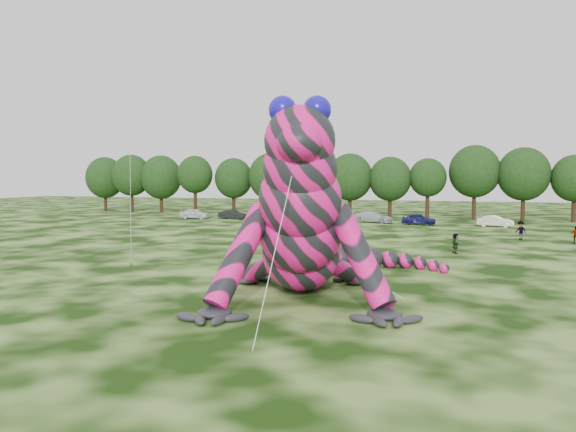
{
  "coord_description": "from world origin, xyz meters",
  "views": [
    {
      "loc": [
        7.08,
        -24.92,
        6.01
      ],
      "look_at": [
        -1.88,
        2.4,
        4.0
      ],
      "focal_mm": 35.0,
      "sensor_mm": 36.0,
      "label": 1
    }
  ],
  "objects_px": {
    "tree_0": "(105,184)",
    "car_3": "(373,217)",
    "car_2": "(296,215)",
    "spectator_0": "(249,235)",
    "tree_7": "(350,185)",
    "tree_9": "(428,189)",
    "car_1": "(232,215)",
    "tree_4": "(234,186)",
    "tree_3": "(195,185)",
    "tree_2": "(161,184)",
    "car_4": "(419,219)",
    "tree_5": "(271,184)",
    "tree_8": "(390,187)",
    "inflatable_gecko": "(301,200)",
    "spectator_1": "(350,233)",
    "spectator_2": "(521,231)",
    "tree_6": "(301,185)",
    "tree_11": "(524,184)",
    "tree_10": "(474,182)",
    "car_0": "(195,214)",
    "car_5": "(495,221)",
    "spectator_5": "(456,244)",
    "spectator_3": "(576,235)"
  },
  "relations": [
    {
      "from": "tree_0",
      "to": "car_3",
      "type": "relative_size",
      "value": 1.83
    },
    {
      "from": "car_2",
      "to": "spectator_0",
      "type": "height_order",
      "value": "spectator_0"
    },
    {
      "from": "tree_7",
      "to": "car_3",
      "type": "bearing_deg",
      "value": -59.44
    },
    {
      "from": "tree_9",
      "to": "car_1",
      "type": "height_order",
      "value": "tree_9"
    },
    {
      "from": "tree_4",
      "to": "tree_3",
      "type": "bearing_deg",
      "value": -164.86
    },
    {
      "from": "tree_2",
      "to": "car_4",
      "type": "bearing_deg",
      "value": -15.25
    },
    {
      "from": "tree_5",
      "to": "car_4",
      "type": "distance_m",
      "value": 26.95
    },
    {
      "from": "tree_4",
      "to": "tree_8",
      "type": "bearing_deg",
      "value": -3.89
    },
    {
      "from": "inflatable_gecko",
      "to": "spectator_1",
      "type": "distance_m",
      "value": 22.25
    },
    {
      "from": "inflatable_gecko",
      "to": "car_3",
      "type": "bearing_deg",
      "value": 78.83
    },
    {
      "from": "tree_9",
      "to": "tree_8",
      "type": "bearing_deg",
      "value": -176.11
    },
    {
      "from": "tree_4",
      "to": "tree_8",
      "type": "xyz_separation_m",
      "value": [
        25.42,
        -1.73,
        -0.06
      ]
    },
    {
      "from": "tree_3",
      "to": "tree_7",
      "type": "xyz_separation_m",
      "value": [
        25.64,
        -0.26,
        0.02
      ]
    },
    {
      "from": "tree_9",
      "to": "spectator_2",
      "type": "relative_size",
      "value": 4.78
    },
    {
      "from": "tree_0",
      "to": "tree_6",
      "type": "bearing_deg",
      "value": -3.94
    },
    {
      "from": "spectator_1",
      "to": "tree_11",
      "type": "bearing_deg",
      "value": 152.22
    },
    {
      "from": "tree_5",
      "to": "car_4",
      "type": "bearing_deg",
      "value": -25.9
    },
    {
      "from": "tree_6",
      "to": "tree_10",
      "type": "xyz_separation_m",
      "value": [
        24.95,
        1.89,
        0.51
      ]
    },
    {
      "from": "tree_9",
      "to": "car_2",
      "type": "xyz_separation_m",
      "value": [
        -17.29,
        -7.65,
        -3.62
      ]
    },
    {
      "from": "inflatable_gecko",
      "to": "tree_10",
      "type": "distance_m",
      "value": 55.89
    },
    {
      "from": "inflatable_gecko",
      "to": "tree_2",
      "type": "xyz_separation_m",
      "value": [
        -41.55,
        55.37,
        0.01
      ]
    },
    {
      "from": "tree_11",
      "to": "car_4",
      "type": "distance_m",
      "value": 17.78
    },
    {
      "from": "tree_8",
      "to": "spectator_1",
      "type": "bearing_deg",
      "value": -88.5
    },
    {
      "from": "car_0",
      "to": "car_5",
      "type": "distance_m",
      "value": 40.56
    },
    {
      "from": "tree_4",
      "to": "inflatable_gecko",
      "type": "bearing_deg",
      "value": -63.01
    },
    {
      "from": "tree_7",
      "to": "tree_10",
      "type": "distance_m",
      "value": 17.58
    },
    {
      "from": "car_0",
      "to": "spectator_5",
      "type": "bearing_deg",
      "value": -126.0
    },
    {
      "from": "spectator_1",
      "to": "tree_9",
      "type": "bearing_deg",
      "value": 171.84
    },
    {
      "from": "tree_6",
      "to": "car_0",
      "type": "height_order",
      "value": "tree_6"
    },
    {
      "from": "car_1",
      "to": "car_3",
      "type": "height_order",
      "value": "car_3"
    },
    {
      "from": "tree_2",
      "to": "car_4",
      "type": "height_order",
      "value": "tree_2"
    },
    {
      "from": "tree_4",
      "to": "car_0",
      "type": "bearing_deg",
      "value": -95.26
    },
    {
      "from": "tree_0",
      "to": "spectator_2",
      "type": "bearing_deg",
      "value": -22.08
    },
    {
      "from": "car_4",
      "to": "spectator_5",
      "type": "xyz_separation_m",
      "value": [
        5.12,
        -26.12,
        0.08
      ]
    },
    {
      "from": "car_0",
      "to": "tree_2",
      "type": "bearing_deg",
      "value": 46.96
    },
    {
      "from": "car_4",
      "to": "spectator_3",
      "type": "relative_size",
      "value": 2.67
    },
    {
      "from": "tree_11",
      "to": "spectator_5",
      "type": "distance_m",
      "value": 38.55
    },
    {
      "from": "tree_3",
      "to": "car_2",
      "type": "distance_m",
      "value": 21.22
    },
    {
      "from": "tree_2",
      "to": "spectator_1",
      "type": "relative_size",
      "value": 5.44
    },
    {
      "from": "tree_10",
      "to": "car_4",
      "type": "bearing_deg",
      "value": -119.16
    },
    {
      "from": "tree_7",
      "to": "tree_8",
      "type": "bearing_deg",
      "value": 1.78
    },
    {
      "from": "tree_2",
      "to": "car_4",
      "type": "relative_size",
      "value": 2.31
    },
    {
      "from": "car_4",
      "to": "car_5",
      "type": "distance_m",
      "value": 9.03
    },
    {
      "from": "tree_11",
      "to": "car_2",
      "type": "xyz_separation_m",
      "value": [
        -30.01,
        -8.5,
        -4.31
      ]
    },
    {
      "from": "tree_5",
      "to": "tree_11",
      "type": "xyz_separation_m",
      "value": [
        36.91,
        -0.24,
        0.14
      ]
    },
    {
      "from": "tree_5",
      "to": "car_1",
      "type": "xyz_separation_m",
      "value": [
        -2.16,
        -10.18,
        -4.25
      ]
    },
    {
      "from": "tree_3",
      "to": "car_4",
      "type": "bearing_deg",
      "value": -15.68
    },
    {
      "from": "car_0",
      "to": "inflatable_gecko",
      "type": "bearing_deg",
      "value": -146.38
    },
    {
      "from": "tree_4",
      "to": "spectator_3",
      "type": "height_order",
      "value": "tree_4"
    },
    {
      "from": "tree_2",
      "to": "car_5",
      "type": "distance_m",
      "value": 54.36
    }
  ]
}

